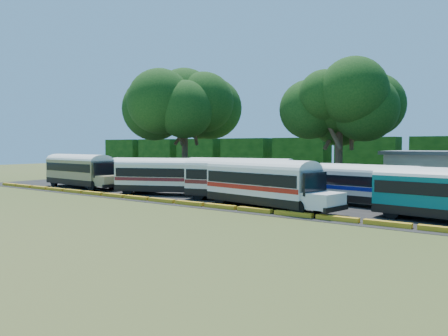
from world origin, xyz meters
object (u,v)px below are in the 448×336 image
Objects in this scene: bus_white_red at (263,181)px; bus_red at (132,171)px; tree_west at (185,101)px; bus_cream_west at (165,174)px; bus_beige at (80,169)px.

bus_red is at bearing 176.49° from bus_white_red.
bus_cream_west is at bearing -55.25° from tree_west.
bus_beige is at bearing -127.55° from bus_red.
bus_white_red is (12.03, -2.05, 0.09)m from bus_cream_west.
bus_beige is 5.75m from bus_red.
bus_cream_west reaches higher than bus_red.
bus_red is at bearing 37.68° from bus_beige.
bus_red is 7.86m from bus_cream_west.
bus_cream_west is at bearing -179.80° from bus_white_red.
bus_beige is 16.72m from tree_west.
bus_beige reaches higher than bus_cream_west.
bus_red is at bearing 137.67° from bus_cream_west.
tree_west reaches higher than bus_white_red.
bus_cream_west is (12.21, 0.60, -0.14)m from bus_beige.
bus_red is (4.79, 3.18, -0.25)m from bus_beige.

